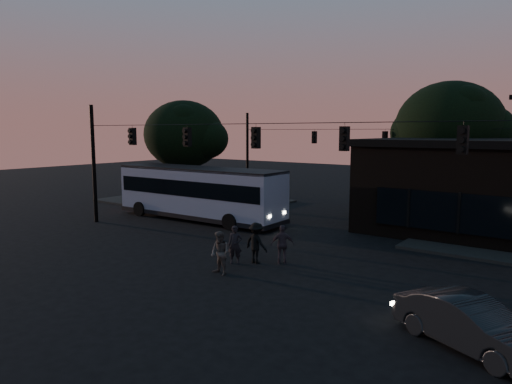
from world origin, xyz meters
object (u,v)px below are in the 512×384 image
Objects in this scene: pedestrian_c at (283,244)px; bus at (199,191)px; pedestrian_b at (220,253)px; car at (471,324)px; pedestrian_d at (256,243)px; pedestrian_a at (235,245)px; building at (511,187)px.

bus is at bearing -61.50° from pedestrian_c.
car is at bearing 5.69° from pedestrian_b.
car is 2.37× the size of pedestrian_b.
car is 9.94m from pedestrian_d.
bus is 7.29× the size of pedestrian_a.
pedestrian_d is (0.21, 2.20, 0.02)m from pedestrian_b.
pedestrian_d is at bearing -34.28° from bus.
pedestrian_b is 3.06m from pedestrian_c.
pedestrian_d is at bearing 94.95° from pedestrian_b.
pedestrian_b is (-8.27, -15.41, -1.81)m from building.
pedestrian_c is at bearing 3.12° from pedestrian_a.
pedestrian_b reaches higher than pedestrian_c.
pedestrian_d reaches higher than pedestrian_c.
bus is 11.39m from pedestrian_c.
pedestrian_b is at bearing -118.20° from building.
pedestrian_c is (1.71, 1.23, 0.03)m from pedestrian_a.
pedestrian_a is (-8.76, -13.84, -1.85)m from building.
pedestrian_a is (-10.18, 2.38, 0.15)m from car.
pedestrian_d is (-9.48, 3.00, 0.21)m from car.
car is at bearing -45.79° from pedestrian_a.
bus is 10.82m from pedestrian_d.
pedestrian_c is at bearing -28.97° from bus.
bus is 2.91× the size of car.
car is 9.21m from pedestrian_c.
car is at bearing 122.62° from pedestrian_c.
pedestrian_d is at bearing -3.26° from pedestrian_c.
pedestrian_b is at bearing -105.21° from pedestrian_a.
pedestrian_c is (10.09, -5.18, -1.07)m from bus.
bus is at bearing -156.56° from building.
building reaches higher than pedestrian_a.
bus is 6.77× the size of pedestrian_d.
building is at bearing 29.74° from car.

